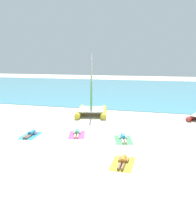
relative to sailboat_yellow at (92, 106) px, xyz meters
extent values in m
plane|color=beige|center=(1.80, 0.58, -0.87)|extent=(120.00, 120.00, 0.00)
cube|color=#4C9EB7|center=(1.80, 22.57, -0.85)|extent=(120.00, 40.00, 0.05)
cylinder|color=yellow|center=(-1.18, -0.14, -0.62)|extent=(1.55, 4.50, 0.51)
cylinder|color=yellow|center=(1.11, 0.41, -0.62)|extent=(1.55, 4.50, 0.51)
cube|color=silver|center=(0.02, -0.07, -0.33)|extent=(2.97, 3.35, 0.06)
cylinder|color=silver|center=(-0.13, 0.55, 2.32)|extent=(0.11, 0.11, 5.36)
pyramid|color=#4CA54C|center=(0.12, -0.48, 2.16)|extent=(0.61, 2.31, 4.50)
cylinder|color=#CC3838|center=(9.51, 1.21, -0.67)|extent=(1.80, 3.49, 0.41)
cube|color=#338CD8|center=(-2.13, -7.55, -0.87)|extent=(1.27, 1.99, 0.01)
cylinder|color=#268CCC|center=(-2.15, -7.35, -0.71)|extent=(0.35, 0.64, 0.30)
sphere|color=#8C6647|center=(-2.19, -6.95, -0.71)|extent=(0.22, 0.22, 0.22)
cylinder|color=#8C6647|center=(-2.18, -8.01, -0.79)|extent=(0.21, 0.79, 0.14)
cylinder|color=#8C6647|center=(-2.00, -7.99, -0.79)|extent=(0.21, 0.79, 0.14)
cylinder|color=#8C6647|center=(-2.39, -7.22, -0.80)|extent=(0.14, 0.46, 0.10)
cylinder|color=#8C6647|center=(-1.95, -7.18, -0.80)|extent=(0.14, 0.46, 0.10)
cube|color=#D84C99|center=(0.94, -6.49, -0.87)|extent=(1.61, 2.14, 0.01)
cylinder|color=#3FB28C|center=(0.88, -6.30, -0.71)|extent=(0.47, 0.68, 0.30)
sphere|color=#D8AD84|center=(0.76, -5.91, -0.71)|extent=(0.22, 0.22, 0.22)
cylinder|color=#D8AD84|center=(0.98, -6.95, -0.79)|extent=(0.36, 0.79, 0.14)
cylinder|color=#D8AD84|center=(1.16, -6.89, -0.79)|extent=(0.36, 0.79, 0.14)
cylinder|color=#D8AD84|center=(0.62, -6.22, -0.80)|extent=(0.23, 0.46, 0.10)
cylinder|color=#D8AD84|center=(1.04, -6.09, -0.80)|extent=(0.23, 0.46, 0.10)
cube|color=#4CB266|center=(4.31, -6.66, -0.87)|extent=(1.59, 2.13, 0.01)
cylinder|color=#268CCC|center=(4.25, -6.47, -0.71)|extent=(0.46, 0.68, 0.30)
sphere|color=beige|center=(4.14, -6.08, -0.71)|extent=(0.22, 0.22, 0.22)
cylinder|color=beige|center=(4.35, -7.12, -0.79)|extent=(0.35, 0.79, 0.14)
cylinder|color=beige|center=(4.52, -7.07, -0.79)|extent=(0.35, 0.79, 0.14)
cylinder|color=beige|center=(4.00, -6.38, -0.80)|extent=(0.22, 0.46, 0.10)
cylinder|color=beige|center=(4.42, -6.26, -0.80)|extent=(0.22, 0.46, 0.10)
cube|color=yellow|center=(4.93, -10.37, -0.87)|extent=(1.15, 1.93, 0.01)
cylinder|color=orange|center=(4.92, -10.17, -0.71)|extent=(0.32, 0.63, 0.30)
sphere|color=#8C6647|center=(4.91, -9.76, -0.71)|extent=(0.22, 0.22, 0.22)
cylinder|color=#8C6647|center=(4.85, -10.83, -0.79)|extent=(0.16, 0.78, 0.14)
cylinder|color=#8C6647|center=(5.03, -10.82, -0.79)|extent=(0.16, 0.78, 0.14)
cylinder|color=#8C6647|center=(4.70, -10.02, -0.80)|extent=(0.11, 0.45, 0.10)
cylinder|color=#8C6647|center=(5.14, -10.01, -0.80)|extent=(0.11, 0.45, 0.10)
camera|label=1|loc=(6.84, -21.59, 4.29)|focal=38.10mm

